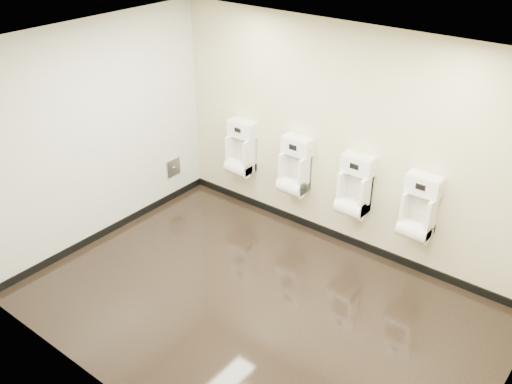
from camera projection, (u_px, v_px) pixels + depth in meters
ground at (257, 307)px, 6.30m from camera, size 5.00×3.50×0.00m
ceiling at (257, 56)px, 4.95m from camera, size 5.00×3.50×0.00m
back_wall at (347, 141)px, 6.83m from camera, size 5.00×0.02×2.80m
front_wall at (118, 283)px, 4.42m from camera, size 5.00×0.02×2.80m
left_wall at (97, 135)px, 6.98m from camera, size 0.02×3.50×2.80m
tile_overlay_left at (97, 135)px, 6.98m from camera, size 0.01×3.50×2.80m
skirting_back at (339, 236)px, 7.47m from camera, size 5.00×0.02×0.10m
skirting_left at (111, 229)px, 7.63m from camera, size 0.02×3.50×0.10m
access_panel at (173, 167)px, 8.23m from camera, size 0.04×0.25×0.25m
urinal_0 at (241, 152)px, 7.84m from camera, size 0.41×0.30×0.76m
urinal_1 at (294, 170)px, 7.35m from camera, size 0.41×0.30×0.76m
urinal_2 at (354, 190)px, 6.88m from camera, size 0.41×0.30×0.76m
urinal_3 at (418, 212)px, 6.43m from camera, size 0.41×0.30×0.76m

